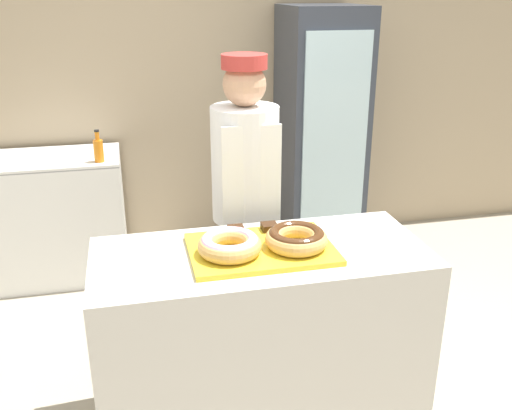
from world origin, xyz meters
TOP-DOWN VIEW (x-y plane):
  - wall_back at (0.00, 2.13)m, footprint 8.00×0.06m
  - display_counter at (0.00, 0.00)m, footprint 1.47×0.64m
  - serving_tray at (0.00, 0.00)m, footprint 0.62×0.43m
  - donut_light_glaze at (-0.15, -0.04)m, footprint 0.27×0.27m
  - donut_chocolate_glaze at (0.15, -0.04)m, footprint 0.27×0.27m
  - brownie_back_left at (-0.08, 0.17)m, footprint 0.07×0.07m
  - brownie_back_right at (0.08, 0.17)m, footprint 0.07×0.07m
  - baker_person at (0.06, 0.60)m, footprint 0.35×0.35m
  - beverage_fridge at (0.87, 1.76)m, footprint 0.57×0.63m
  - chest_freezer at (-1.07, 1.77)m, footprint 0.95×0.58m
  - bottle_orange at (-0.72, 1.58)m, footprint 0.06×0.06m

SIDE VIEW (x-z plane):
  - display_counter at x=0.00m, z-range 0.00..0.89m
  - chest_freezer at x=-1.07m, z-range 0.00..0.89m
  - baker_person at x=0.06m, z-range 0.05..1.72m
  - serving_tray at x=0.00m, z-range 0.89..0.92m
  - beverage_fridge at x=0.87m, z-range 0.00..1.85m
  - brownie_back_left at x=-0.08m, z-range 0.92..0.95m
  - brownie_back_right at x=0.08m, z-range 0.92..0.95m
  - donut_light_glaze at x=-0.15m, z-range 0.92..1.00m
  - donut_chocolate_glaze at x=0.15m, z-range 0.92..1.00m
  - bottle_orange at x=-0.72m, z-range 0.86..1.08m
  - wall_back at x=0.00m, z-range 0.00..2.70m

